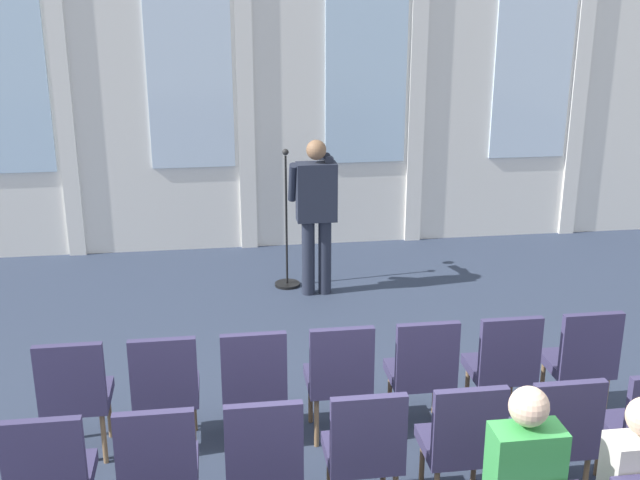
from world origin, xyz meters
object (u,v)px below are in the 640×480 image
at_px(chair_r0_c0, 75,391).
at_px(chair_r0_c2, 254,379).
at_px(speaker, 316,206).
at_px(mic_stand, 287,257).
at_px(chair_r1_c5, 557,431).
at_px(chair_r0_c3, 339,373).
at_px(chair_r1_c4, 462,439).
at_px(chair_r0_c6, 582,357).
at_px(chair_r1_c0, 50,471).
at_px(chair_r1_c3, 365,446).
at_px(chair_r0_c4, 422,368).
at_px(chair_r1_c2, 263,454).
at_px(chair_r0_c5, 503,362).
at_px(chair_r1_c1, 158,463).
at_px(chair_r0_c1, 166,385).

bearing_deg(chair_r0_c0, chair_r0_c2, 0.00).
bearing_deg(speaker, mic_stand, 139.36).
distance_m(chair_r0_c2, chair_r1_c5, 2.10).
relative_size(chair_r0_c3, chair_r1_c4, 1.00).
xyz_separation_m(chair_r0_c6, chair_r1_c0, (-3.74, -0.96, 0.00)).
xyz_separation_m(chair_r0_c6, chair_r1_c3, (-1.87, -0.96, 0.00)).
xyz_separation_m(chair_r0_c4, chair_r1_c3, (-0.62, -0.96, 0.00)).
height_order(chair_r0_c0, chair_r0_c6, same).
relative_size(chair_r0_c2, chair_r0_c4, 1.00).
distance_m(chair_r1_c0, chair_r1_c3, 1.87).
height_order(chair_r1_c2, chair_r1_c5, same).
height_order(chair_r0_c5, chair_r1_c1, same).
xyz_separation_m(chair_r0_c3, chair_r0_c4, (0.62, 0.00, 0.00)).
bearing_deg(chair_r1_c1, chair_r1_c3, 0.00).
bearing_deg(chair_r0_c3, chair_r1_c2, -122.93).
height_order(chair_r1_c0, chair_r1_c1, same).
xyz_separation_m(mic_stand, chair_r0_c3, (0.07, -3.14, 0.20)).
xyz_separation_m(chair_r0_c2, chair_r0_c6, (2.49, 0.00, 0.00)).
bearing_deg(chair_r1_c1, chair_r0_c2, 57.07).
height_order(chair_r0_c4, chair_r1_c1, same).
distance_m(chair_r0_c1, chair_r1_c3, 1.57).
distance_m(chair_r1_c0, chair_r1_c5, 3.11).
bearing_deg(chair_r0_c6, mic_stand, 121.70).
height_order(chair_r0_c2, chair_r1_c4, same).
relative_size(chair_r0_c2, chair_r1_c5, 1.00).
bearing_deg(chair_r1_c2, chair_r1_c4, 0.00).
bearing_deg(chair_r1_c4, mic_stand, 99.61).
height_order(chair_r1_c0, chair_r1_c3, same).
bearing_deg(chair_r0_c0, chair_r1_c2, -37.67).
height_order(chair_r0_c6, chair_r1_c5, same).
bearing_deg(chair_r1_c4, chair_r1_c1, 180.00).
bearing_deg(chair_r0_c0, chair_r0_c3, 0.00).
relative_size(chair_r0_c0, chair_r0_c3, 1.00).
bearing_deg(chair_r0_c4, chair_r1_c4, -90.00).
bearing_deg(chair_r0_c4, chair_r1_c0, -158.89).
xyz_separation_m(mic_stand, chair_r0_c1, (-1.17, -3.14, 0.20)).
distance_m(chair_r0_c4, chair_r1_c4, 0.96).
bearing_deg(chair_r0_c1, speaker, 63.07).
height_order(chair_r0_c3, chair_r0_c6, same).
height_order(chair_r0_c4, chair_r1_c5, same).
relative_size(chair_r0_c6, chair_r1_c5, 1.00).
bearing_deg(chair_r0_c2, mic_stand, 80.05).
xyz_separation_m(chair_r0_c5, chair_r1_c0, (-3.11, -0.96, 0.00)).
distance_m(chair_r0_c2, chair_r1_c0, 1.57).
height_order(chair_r0_c2, chair_r1_c5, same).
height_order(chair_r0_c1, chair_r0_c5, same).
height_order(chair_r1_c0, chair_r1_c4, same).
height_order(chair_r0_c1, chair_r0_c4, same).
bearing_deg(mic_stand, chair_r0_c4, -77.53).
relative_size(chair_r0_c5, chair_r1_c4, 1.00).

